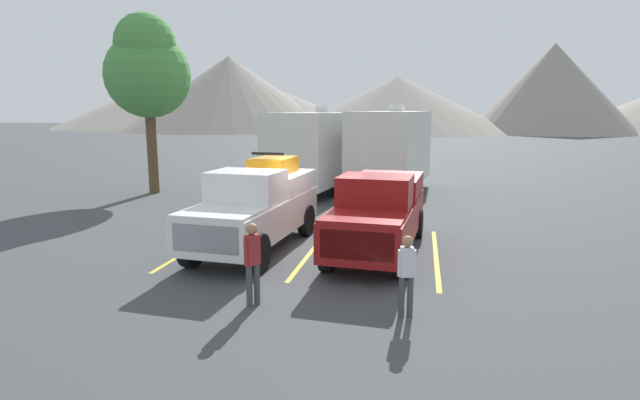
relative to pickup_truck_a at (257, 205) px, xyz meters
The scene contains 12 objects.
ground_plane 1.96m from the pickup_truck_a, ahead, with size 240.00×240.00×0.00m, color #3F4244.
pickup_truck_a is the anchor object (origin of this frame).
pickup_truck_b 3.31m from the pickup_truck_a, ahead, with size 2.39×5.74×2.13m.
lot_stripe_a 2.12m from the pickup_truck_a, behind, with size 0.12×5.50×0.01m, color gold.
lot_stripe_b 1.95m from the pickup_truck_a, ahead, with size 0.12×5.50×0.01m, color gold.
lot_stripe_c 4.96m from the pickup_truck_a, ahead, with size 0.12×5.50×0.01m, color gold.
camper_trailer_a 9.61m from the pickup_truck_a, 91.99° to the left, with size 3.54×7.98×3.94m.
camper_trailer_b 10.36m from the pickup_truck_a, 72.91° to the left, with size 3.52×7.92×3.99m.
person_a 5.79m from the pickup_truck_a, 44.07° to the right, with size 0.33×0.22×1.53m.
person_b 4.23m from the pickup_truck_a, 73.06° to the right, with size 0.30×0.31×1.64m.
tree_a 11.83m from the pickup_truck_a, 133.75° to the left, with size 3.74×3.74×7.89m.
mountain_ridge 82.53m from the pickup_truck_a, 90.54° to the left, with size 153.93×50.56×15.28m.
Camera 1 is at (2.80, -13.14, 3.75)m, focal length 28.27 mm.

